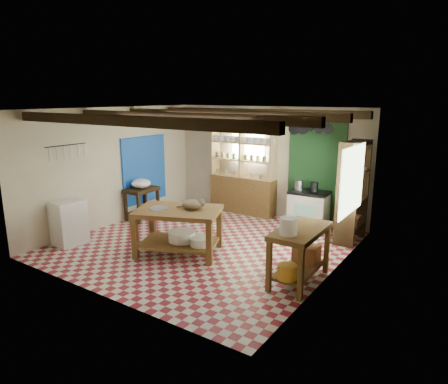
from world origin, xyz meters
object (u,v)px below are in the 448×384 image
Objects in this scene: white_cabinet at (69,222)px; cat at (192,204)px; stove at (309,209)px; prep_table at (142,204)px; work_table at (179,231)px; right_counter at (299,255)px.

white_cabinet is 2.18× the size of cat.
stove is 3.83m from prep_table.
stove reaches higher than prep_table.
work_table reaches higher than stove.
white_cabinet is (-2.09, -0.82, 0.01)m from work_table.
white_cabinet is at bearing -168.76° from right_counter.
stove is at bearing 23.82° from prep_table.
work_table is 1.22× the size of right_counter.
right_counter reaches higher than stove.
work_table is at bearing -119.67° from stove.
stove is (1.38, 2.77, -0.01)m from work_table.
prep_table is at bearing -157.59° from stove.
prep_table is 1.95m from white_cabinet.
white_cabinet is at bearing -92.29° from prep_table.
stove is 2.09× the size of cat.
right_counter reaches higher than prep_table.
white_cabinet is 4.50m from right_counter.
stove is at bearing 49.23° from white_cabinet.
right_counter is at bearing 15.59° from white_cabinet.
work_table is 2.35m from prep_table.
white_cabinet is (-0.02, -1.95, 0.06)m from prep_table.
white_cabinet is 0.71× the size of right_counter.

